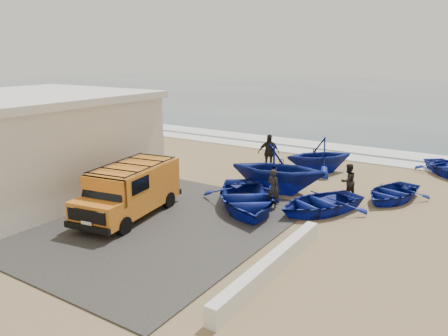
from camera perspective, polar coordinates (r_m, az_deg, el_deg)
The scene contains 16 objects.
ground at distance 17.33m, azimuth -4.19°, elevation -5.42°, with size 160.00×160.00×0.00m, color #8E7752.
slab at distance 17.19m, azimuth -13.61°, elevation -5.89°, with size 12.00×10.00×0.05m, color #3A3835.
ocean at distance 69.90m, azimuth 24.88°, elevation 8.54°, with size 180.00×88.00×0.01m, color #385166.
surf_line at distance 27.47m, azimuth 11.01°, elevation 2.02°, with size 180.00×1.60×0.06m, color white.
surf_wash at distance 29.76m, azimuth 12.82°, elevation 2.88°, with size 180.00×2.20×0.04m, color white.
building at distance 20.86m, azimuth -24.52°, elevation 2.92°, with size 8.40×9.40×4.30m.
parapet at distance 12.45m, azimuth 6.22°, elevation -12.55°, with size 0.35×6.00×0.55m, color silver.
van at distance 16.64m, azimuth -12.13°, elevation -2.69°, with size 2.51×4.86×1.99m.
boat_near_left at distance 17.15m, azimuth 2.92°, elevation -3.93°, with size 3.27×4.58×0.95m, color navy.
boat_near_right at distance 17.25m, azimuth 12.35°, elevation -4.47°, with size 2.65×3.70×0.77m, color navy.
boat_mid_left at distance 19.22m, azimuth 7.04°, elevation -0.04°, with size 3.57×4.14×2.18m, color navy.
boat_mid_right at distance 19.49m, azimuth 21.06°, elevation -3.03°, with size 2.35×3.28×0.68m, color navy.
boat_far_left at distance 22.85m, azimuth 12.32°, elevation 1.65°, with size 3.00×3.47×1.83m, color navy.
fisherman_front at distance 17.29m, azimuth 6.47°, elevation -2.72°, with size 0.58×0.38×1.60m, color black.
fisherman_middle at distance 19.11m, azimuth 15.88°, elevation -1.66°, with size 0.73×0.57×1.50m, color black.
fisherman_back at distance 22.77m, azimuth 5.85°, elevation 2.01°, with size 1.13×0.47×1.94m, color black.
Camera 1 is at (9.85, -12.95, 5.97)m, focal length 35.00 mm.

